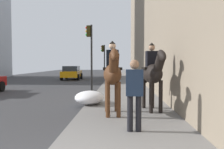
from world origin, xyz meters
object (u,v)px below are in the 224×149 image
object	(u,v)px
mounted_horse_near	(113,73)
pedestrian_greeting	(134,90)
car_near_lane	(72,72)
mounted_horse_far	(153,73)
traffic_light_near_curb	(90,47)
traffic_light_far_curb	(104,56)

from	to	relation	value
mounted_horse_near	pedestrian_greeting	size ratio (longest dim) A/B	1.37
car_near_lane	pedestrian_greeting	bearing A→B (deg)	-167.09
pedestrian_greeting	mounted_horse_far	bearing A→B (deg)	-16.12
mounted_horse_near	traffic_light_near_curb	size ratio (longest dim) A/B	0.56
pedestrian_greeting	traffic_light_far_curb	bearing A→B (deg)	6.67
pedestrian_greeting	traffic_light_near_curb	size ratio (longest dim) A/B	0.41
mounted_horse_near	mounted_horse_far	world-z (taller)	mounted_horse_near
mounted_horse_near	pedestrian_greeting	bearing A→B (deg)	12.35
car_near_lane	traffic_light_near_curb	world-z (taller)	traffic_light_near_curb
mounted_horse_near	pedestrian_greeting	distance (m)	1.95
mounted_horse_far	traffic_light_near_curb	xyz separation A→B (m)	(7.06, 2.99, 1.35)
mounted_horse_near	car_near_lane	size ratio (longest dim) A/B	0.52
mounted_horse_far	traffic_light_far_curb	xyz separation A→B (m)	(18.14, 2.89, 1.09)
mounted_horse_near	traffic_light_far_curb	world-z (taller)	traffic_light_far_curb
pedestrian_greeting	car_near_lane	size ratio (longest dim) A/B	0.38
pedestrian_greeting	mounted_horse_near	bearing A→B (deg)	18.00
pedestrian_greeting	traffic_light_near_curb	world-z (taller)	traffic_light_near_curb
car_near_lane	traffic_light_far_curb	xyz separation A→B (m)	(0.97, -3.31, 1.75)
car_near_lane	traffic_light_near_curb	distance (m)	10.79
mounted_horse_near	traffic_light_far_curb	size ratio (longest dim) A/B	0.62
mounted_horse_near	car_near_lane	bearing A→B (deg)	-169.61
pedestrian_greeting	traffic_light_far_curb	world-z (taller)	traffic_light_far_curb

